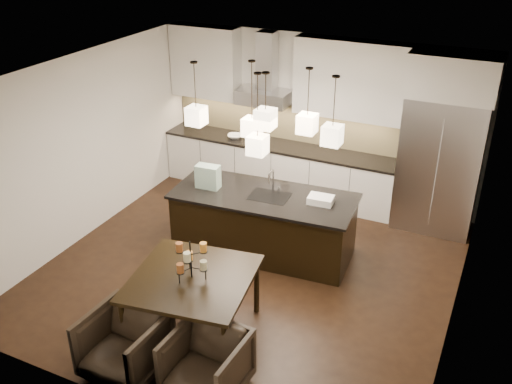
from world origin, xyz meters
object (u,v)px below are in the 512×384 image
at_px(refrigerator, 440,165).
at_px(armchair_left, 124,345).
at_px(armchair_right, 206,364).
at_px(dining_table, 194,305).
at_px(island_body, 264,224).

bearing_deg(refrigerator, armchair_left, -117.57).
bearing_deg(armchair_right, dining_table, 131.54).
xyz_separation_m(refrigerator, island_body, (-2.14, -1.84, -0.63)).
bearing_deg(refrigerator, island_body, -139.30).
distance_m(island_body, dining_table, 2.03).
relative_size(armchair_left, armchair_right, 1.04).
bearing_deg(armchair_left, island_body, 86.39).
bearing_deg(refrigerator, armchair_right, -108.41).
relative_size(island_body, dining_table, 1.87).
height_order(island_body, dining_table, island_body).
xyz_separation_m(dining_table, armchair_right, (0.59, -0.74, -0.05)).
relative_size(dining_table, armchair_right, 1.72).
xyz_separation_m(island_body, armchair_left, (-0.34, -2.91, -0.07)).
bearing_deg(armchair_left, armchair_right, 11.71).
relative_size(refrigerator, armchair_right, 2.71).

